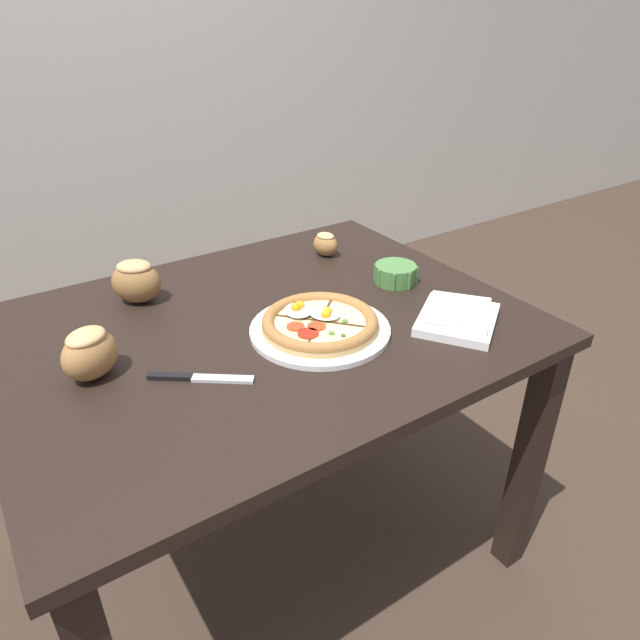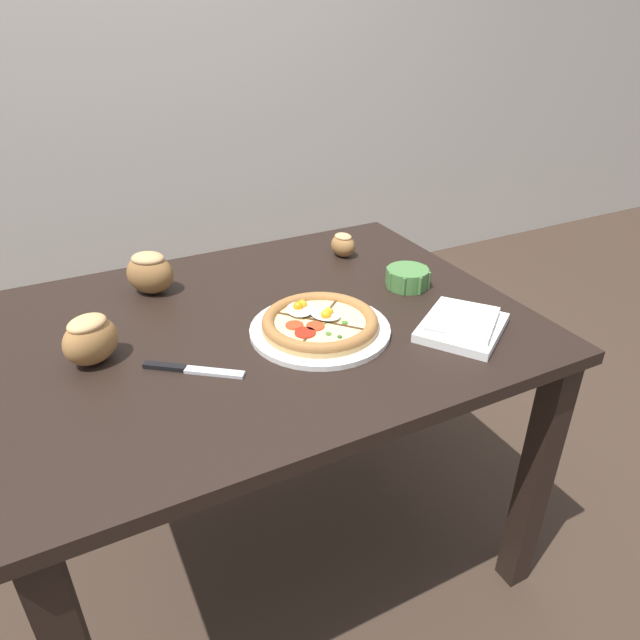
{
  "view_description": "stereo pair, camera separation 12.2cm",
  "coord_description": "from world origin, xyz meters",
  "px_view_note": "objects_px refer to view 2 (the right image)",
  "views": [
    {
      "loc": [
        -0.51,
        -0.99,
        1.36
      ],
      "look_at": [
        0.08,
        -0.1,
        0.76
      ],
      "focal_mm": 32.0,
      "sensor_mm": 36.0,
      "label": 1
    },
    {
      "loc": [
        -0.4,
        -1.05,
        1.36
      ],
      "look_at": [
        0.08,
        -0.1,
        0.76
      ],
      "focal_mm": 32.0,
      "sensor_mm": 36.0,
      "label": 2
    }
  ],
  "objects_px": {
    "bread_piece_mid": "(343,244)",
    "knife_main": "(192,370)",
    "dining_table": "(269,360)",
    "bread_piece_far": "(150,272)",
    "ramekin_bowl": "(408,277)",
    "bread_piece_near": "(90,338)",
    "napkin_folded": "(462,325)",
    "pizza": "(320,324)"
  },
  "relations": [
    {
      "from": "bread_piece_mid",
      "to": "knife_main",
      "type": "distance_m",
      "value": 0.65
    },
    {
      "from": "dining_table",
      "to": "bread_piece_far",
      "type": "height_order",
      "value": "bread_piece_far"
    },
    {
      "from": "ramekin_bowl",
      "to": "knife_main",
      "type": "distance_m",
      "value": 0.6
    },
    {
      "from": "bread_piece_near",
      "to": "bread_piece_mid",
      "type": "bearing_deg",
      "value": 18.99
    },
    {
      "from": "dining_table",
      "to": "ramekin_bowl",
      "type": "bearing_deg",
      "value": -0.23
    },
    {
      "from": "bread_piece_mid",
      "to": "dining_table",
      "type": "bearing_deg",
      "value": -143.67
    },
    {
      "from": "ramekin_bowl",
      "to": "bread_piece_far",
      "type": "height_order",
      "value": "bread_piece_far"
    },
    {
      "from": "dining_table",
      "to": "bread_piece_near",
      "type": "xyz_separation_m",
      "value": [
        -0.37,
        0.0,
        0.16
      ]
    },
    {
      "from": "bread_piece_mid",
      "to": "bread_piece_far",
      "type": "distance_m",
      "value": 0.53
    },
    {
      "from": "bread_piece_near",
      "to": "bread_piece_far",
      "type": "relative_size",
      "value": 0.96
    },
    {
      "from": "bread_piece_mid",
      "to": "knife_main",
      "type": "bearing_deg",
      "value": -145.8
    },
    {
      "from": "bread_piece_near",
      "to": "knife_main",
      "type": "distance_m",
      "value": 0.21
    },
    {
      "from": "napkin_folded",
      "to": "knife_main",
      "type": "height_order",
      "value": "napkin_folded"
    },
    {
      "from": "ramekin_bowl",
      "to": "bread_piece_mid",
      "type": "height_order",
      "value": "bread_piece_mid"
    },
    {
      "from": "bread_piece_far",
      "to": "knife_main",
      "type": "height_order",
      "value": "bread_piece_far"
    },
    {
      "from": "napkin_folded",
      "to": "bread_piece_near",
      "type": "distance_m",
      "value": 0.76
    },
    {
      "from": "dining_table",
      "to": "bread_piece_mid",
      "type": "distance_m",
      "value": 0.43
    },
    {
      "from": "napkin_folded",
      "to": "bread_piece_mid",
      "type": "relative_size",
      "value": 2.8
    },
    {
      "from": "napkin_folded",
      "to": "bread_piece_far",
      "type": "relative_size",
      "value": 1.71
    },
    {
      "from": "ramekin_bowl",
      "to": "knife_main",
      "type": "bearing_deg",
      "value": -168.33
    },
    {
      "from": "ramekin_bowl",
      "to": "bread_piece_far",
      "type": "relative_size",
      "value": 0.78
    },
    {
      "from": "napkin_folded",
      "to": "ramekin_bowl",
      "type": "bearing_deg",
      "value": 84.39
    },
    {
      "from": "pizza",
      "to": "bread_piece_near",
      "type": "xyz_separation_m",
      "value": [
        -0.45,
        0.1,
        0.03
      ]
    },
    {
      "from": "bread_piece_mid",
      "to": "pizza",
      "type": "bearing_deg",
      "value": -125.95
    },
    {
      "from": "bread_piece_mid",
      "to": "knife_main",
      "type": "height_order",
      "value": "bread_piece_mid"
    },
    {
      "from": "dining_table",
      "to": "bread_piece_far",
      "type": "distance_m",
      "value": 0.36
    },
    {
      "from": "bread_piece_near",
      "to": "ramekin_bowl",
      "type": "bearing_deg",
      "value": -0.28
    },
    {
      "from": "bread_piece_near",
      "to": "bread_piece_mid",
      "type": "relative_size",
      "value": 1.56
    },
    {
      "from": "bread_piece_near",
      "to": "bread_piece_far",
      "type": "distance_m",
      "value": 0.31
    },
    {
      "from": "pizza",
      "to": "bread_piece_far",
      "type": "xyz_separation_m",
      "value": [
        -0.28,
        0.36,
        0.03
      ]
    },
    {
      "from": "dining_table",
      "to": "bread_piece_far",
      "type": "relative_size",
      "value": 7.85
    },
    {
      "from": "napkin_folded",
      "to": "bread_piece_far",
      "type": "xyz_separation_m",
      "value": [
        -0.55,
        0.5,
        0.04
      ]
    },
    {
      "from": "napkin_folded",
      "to": "bread_piece_far",
      "type": "bearing_deg",
      "value": 137.93
    },
    {
      "from": "bread_piece_far",
      "to": "ramekin_bowl",
      "type": "bearing_deg",
      "value": -24.3
    },
    {
      "from": "pizza",
      "to": "napkin_folded",
      "type": "height_order",
      "value": "pizza"
    },
    {
      "from": "napkin_folded",
      "to": "dining_table",
      "type": "bearing_deg",
      "value": 145.97
    },
    {
      "from": "dining_table",
      "to": "bread_piece_far",
      "type": "xyz_separation_m",
      "value": [
        -0.2,
        0.26,
        0.16
      ]
    },
    {
      "from": "pizza",
      "to": "napkin_folded",
      "type": "relative_size",
      "value": 1.23
    },
    {
      "from": "bread_piece_near",
      "to": "bread_piece_far",
      "type": "xyz_separation_m",
      "value": [
        0.17,
        0.26,
        0.0
      ]
    },
    {
      "from": "knife_main",
      "to": "bread_piece_far",
      "type": "bearing_deg",
      "value": 125.33
    },
    {
      "from": "dining_table",
      "to": "bread_piece_near",
      "type": "distance_m",
      "value": 0.4
    },
    {
      "from": "bread_piece_mid",
      "to": "napkin_folded",
      "type": "bearing_deg",
      "value": -86.99
    }
  ]
}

